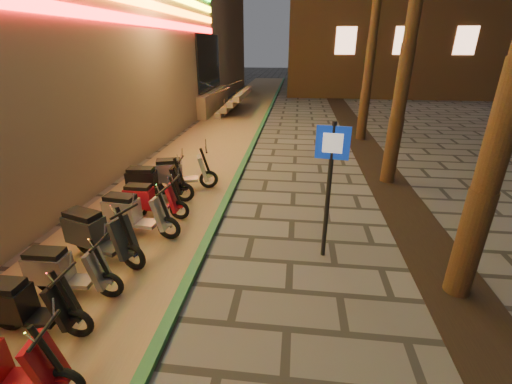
# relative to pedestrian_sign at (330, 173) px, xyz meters

# --- Properties ---
(ground) EXTENTS (120.00, 120.00, 0.00)m
(ground) POSITION_rel_pedestrian_sign_xyz_m (-1.46, -2.83, -1.70)
(ground) COLOR #474442
(ground) RESTS_ON ground
(parking_strip) EXTENTS (3.40, 60.00, 0.01)m
(parking_strip) POSITION_rel_pedestrian_sign_xyz_m (-4.06, 7.17, -1.69)
(parking_strip) COLOR #8C7251
(parking_strip) RESTS_ON ground
(green_curb) EXTENTS (0.18, 60.00, 0.10)m
(green_curb) POSITION_rel_pedestrian_sign_xyz_m (-2.36, 7.17, -1.65)
(green_curb) COLOR #256237
(green_curb) RESTS_ON ground
(planting_strip) EXTENTS (1.20, 40.00, 0.02)m
(planting_strip) POSITION_rel_pedestrian_sign_xyz_m (2.14, 2.17, -1.69)
(planting_strip) COLOR black
(planting_strip) RESTS_ON ground
(pedestrian_sign) EXTENTS (0.58, 0.12, 2.62)m
(pedestrian_sign) POSITION_rel_pedestrian_sign_xyz_m (0.00, 0.00, 0.00)
(pedestrian_sign) COLOR black
(pedestrian_sign) RESTS_ON ground
(scooter_4) EXTENTS (1.56, 0.55, 1.10)m
(scooter_4) POSITION_rel_pedestrian_sign_xyz_m (-4.26, -2.47, -1.22)
(scooter_4) COLOR black
(scooter_4) RESTS_ON ground
(scooter_5) EXTENTS (1.53, 0.54, 1.08)m
(scooter_5) POSITION_rel_pedestrian_sign_xyz_m (-4.22, -1.66, -1.23)
(scooter_5) COLOR black
(scooter_5) RESTS_ON ground
(scooter_6) EXTENTS (1.74, 0.92, 1.24)m
(scooter_6) POSITION_rel_pedestrian_sign_xyz_m (-4.24, -0.64, -1.16)
(scooter_6) COLOR black
(scooter_6) RESTS_ON ground
(scooter_7) EXTENTS (1.67, 0.63, 1.18)m
(scooter_7) POSITION_rel_pedestrian_sign_xyz_m (-3.96, 0.31, -1.19)
(scooter_7) COLOR black
(scooter_7) RESTS_ON ground
(scooter_8) EXTENTS (1.50, 0.53, 1.06)m
(scooter_8) POSITION_rel_pedestrian_sign_xyz_m (-3.96, 1.12, -1.24)
(scooter_8) COLOR black
(scooter_8) RESTS_ON ground
(scooter_9) EXTENTS (1.70, 0.61, 1.20)m
(scooter_9) POSITION_rel_pedestrian_sign_xyz_m (-4.24, 2.00, -1.18)
(scooter_9) COLOR black
(scooter_9) RESTS_ON ground
(scooter_10) EXTENTS (1.68, 0.87, 1.19)m
(scooter_10) POSITION_rel_pedestrian_sign_xyz_m (-3.80, 2.81, -1.18)
(scooter_10) COLOR black
(scooter_10) RESTS_ON ground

